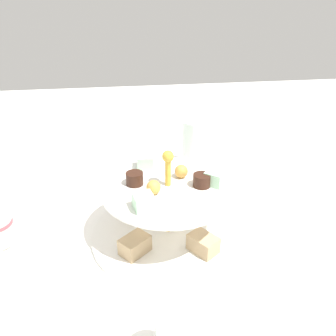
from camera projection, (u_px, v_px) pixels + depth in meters
name	position (u px, v px, depth m)	size (l,w,h in m)	color
ground_plane	(168.00, 235.00, 0.62)	(2.40, 2.40, 0.00)	white
tiered_serving_stand	(168.00, 213.00, 0.59)	(0.28, 0.28, 0.17)	white
water_glass_tall_right	(195.00, 145.00, 0.84)	(0.07, 0.07, 0.13)	silver
butter_knife_right	(64.00, 177.00, 0.81)	(0.17, 0.01, 0.00)	silver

